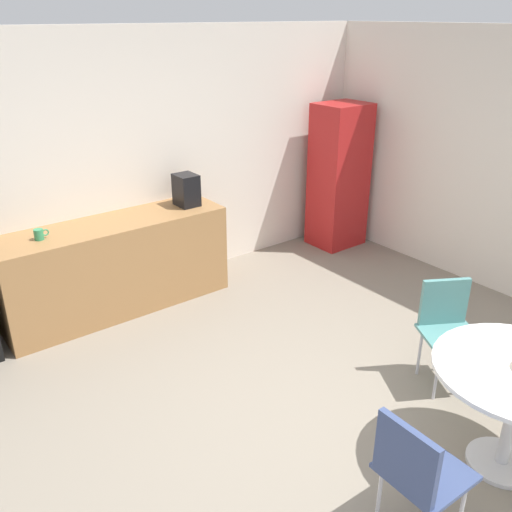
{
  "coord_description": "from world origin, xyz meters",
  "views": [
    {
      "loc": [
        -2.19,
        -1.97,
        2.69
      ],
      "look_at": [
        0.19,
        1.13,
        0.95
      ],
      "focal_mm": 38.45,
      "sensor_mm": 36.0,
      "label": 1
    }
  ],
  "objects": [
    {
      "name": "mug_white",
      "position": [
        -1.01,
        2.63,
        0.95
      ],
      "size": [
        0.13,
        0.08,
        0.09
      ],
      "color": "#338C59",
      "rests_on": "counter_block"
    },
    {
      "name": "wall_back",
      "position": [
        0.0,
        3.0,
        1.3
      ],
      "size": [
        6.0,
        0.1,
        2.6
      ],
      "primitive_type": "cube",
      "color": "silver",
      "rests_on": "ground_plane"
    },
    {
      "name": "ground_plane",
      "position": [
        0.0,
        0.0,
        0.0
      ],
      "size": [
        6.0,
        6.0,
        0.0
      ],
      "primitive_type": "plane",
      "color": "gray"
    },
    {
      "name": "chair_navy",
      "position": [
        -0.22,
        -0.77,
        0.52
      ],
      "size": [
        0.43,
        0.43,
        0.83
      ],
      "color": "silver",
      "rests_on": "ground_plane"
    },
    {
      "name": "counter_block",
      "position": [
        -0.35,
        2.65,
        0.45
      ],
      "size": [
        2.19,
        0.6,
        0.9
      ],
      "primitive_type": "cube",
      "color": "#9E7042",
      "rests_on": "ground_plane"
    },
    {
      "name": "chair_teal",
      "position": [
        1.2,
        0.02,
        0.52
      ],
      "size": [
        0.57,
        0.57,
        0.83
      ],
      "color": "silver",
      "rests_on": "ground_plane"
    },
    {
      "name": "locker_cabinet",
      "position": [
        2.55,
        2.55,
        0.87
      ],
      "size": [
        0.6,
        0.5,
        1.74
      ],
      "primitive_type": "cube",
      "color": "#B21E1E",
      "rests_on": "ground_plane"
    },
    {
      "name": "coffee_maker",
      "position": [
        0.47,
        2.65,
        1.06
      ],
      "size": [
        0.2,
        0.24,
        0.32
      ],
      "primitive_type": "cube",
      "color": "black",
      "rests_on": "counter_block"
    }
  ]
}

